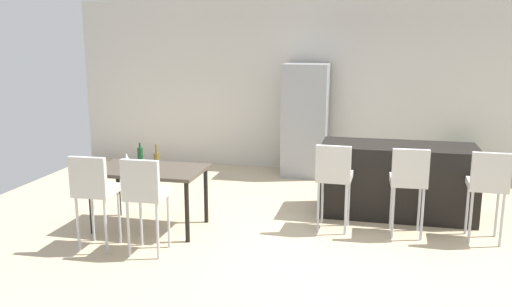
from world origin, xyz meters
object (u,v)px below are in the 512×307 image
(dining_table, at_px, (149,174))
(refrigerator, at_px, (306,120))
(bar_chair_left, at_px, (334,174))
(wine_bottle_near, at_px, (140,157))
(kitchen_island, at_px, (397,180))
(bar_chair_middle, at_px, (409,178))
(bar_chair_right, at_px, (488,182))
(potted_plant, at_px, (464,159))
(dining_chair_near, at_px, (94,187))
(wine_glass_left, at_px, (126,157))
(dining_chair_far, at_px, (145,191))
(wine_bottle_inner, at_px, (157,163))

(dining_table, relative_size, refrigerator, 0.70)
(bar_chair_left, xyz_separation_m, wine_bottle_near, (-2.26, -0.37, 0.16))
(dining_table, bearing_deg, kitchen_island, 22.15)
(bar_chair_middle, height_order, bar_chair_right, same)
(bar_chair_right, bearing_deg, wine_bottle_near, -174.64)
(bar_chair_middle, bearing_deg, potted_plant, 69.06)
(wine_bottle_near, xyz_separation_m, refrigerator, (1.57, 2.94, 0.06))
(refrigerator, bearing_deg, bar_chair_left, -75.09)
(kitchen_island, distance_m, dining_chair_near, 3.72)
(bar_chair_middle, xyz_separation_m, potted_plant, (0.98, 2.56, -0.31))
(bar_chair_left, bearing_deg, wine_glass_left, -170.21)
(dining_table, bearing_deg, bar_chair_middle, 7.61)
(dining_table, bearing_deg, wine_bottle_near, 166.07)
(wine_glass_left, distance_m, potted_plant, 5.20)
(wine_glass_left, bearing_deg, dining_chair_far, -52.62)
(dining_chair_far, bearing_deg, wine_bottle_near, 117.54)
(bar_chair_left, distance_m, refrigerator, 2.67)
(bar_chair_left, bearing_deg, refrigerator, 104.91)
(refrigerator, height_order, potted_plant, refrigerator)
(wine_bottle_near, height_order, wine_glass_left, wine_bottle_near)
(bar_chair_right, bearing_deg, bar_chair_left, 180.00)
(bar_chair_middle, height_order, wine_glass_left, bar_chair_middle)
(dining_chair_near, distance_m, wine_bottle_near, 0.82)
(refrigerator, bearing_deg, dining_table, -116.09)
(dining_chair_near, distance_m, wine_glass_left, 0.76)
(dining_chair_far, distance_m, wine_bottle_near, 0.90)
(dining_chair_near, distance_m, potted_plant, 5.66)
(kitchen_island, bearing_deg, dining_table, -157.85)
(bar_chair_right, xyz_separation_m, dining_chair_near, (-4.11, -1.15, 0.00))
(bar_chair_right, xyz_separation_m, wine_bottle_inner, (-3.59, -0.67, 0.18))
(dining_chair_far, bearing_deg, potted_plant, 45.39)
(refrigerator, bearing_deg, wine_glass_left, -120.01)
(wine_bottle_near, bearing_deg, wine_glass_left, -163.12)
(bar_chair_left, bearing_deg, dining_chair_far, -147.98)
(wine_bottle_near, relative_size, wine_glass_left, 1.70)
(bar_chair_left, xyz_separation_m, wine_glass_left, (-2.41, -0.42, 0.17))
(dining_chair_far, bearing_deg, bar_chair_right, 18.14)
(bar_chair_left, relative_size, bar_chair_middle, 1.00)
(bar_chair_left, height_order, wine_bottle_near, bar_chair_left)
(wine_glass_left, bearing_deg, refrigerator, 59.99)
(kitchen_island, height_order, bar_chair_left, bar_chair_left)
(wine_bottle_near, xyz_separation_m, wine_glass_left, (-0.15, -0.05, 0.00))
(kitchen_island, relative_size, wine_bottle_near, 6.53)
(kitchen_island, relative_size, dining_chair_far, 1.83)
(bar_chair_left, bearing_deg, dining_table, -169.46)
(wine_glass_left, xyz_separation_m, refrigerator, (1.73, 2.99, 0.06))
(wine_bottle_inner, height_order, potted_plant, wine_bottle_inner)
(kitchen_island, bearing_deg, wine_bottle_inner, -151.40)
(bar_chair_middle, height_order, wine_bottle_near, bar_chair_middle)
(dining_chair_far, bearing_deg, bar_chair_left, 32.02)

